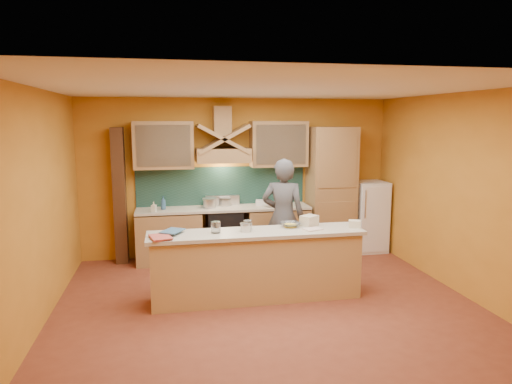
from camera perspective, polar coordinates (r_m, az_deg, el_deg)
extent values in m
cube|color=brown|center=(6.17, 1.56, -14.09)|extent=(5.50, 5.00, 0.01)
cube|color=white|center=(5.69, 1.68, 12.82)|extent=(5.50, 5.00, 0.01)
cube|color=orange|center=(8.20, -2.23, 1.84)|extent=(5.50, 0.02, 2.80)
cube|color=orange|center=(3.44, 10.91, -8.42)|extent=(5.50, 0.02, 2.80)
cube|color=orange|center=(5.83, -25.81, -2.00)|extent=(0.02, 5.00, 2.80)
cube|color=orange|center=(6.91, 24.46, -0.31)|extent=(0.02, 5.00, 2.80)
cube|color=#9F7648|center=(7.99, -10.78, -5.59)|extent=(1.10, 0.60, 0.86)
cube|color=#9F7648|center=(8.21, 2.64, -5.03)|extent=(1.10, 0.60, 0.86)
cube|color=#BFB6A2|center=(7.94, -4.01, -2.06)|extent=(3.00, 0.62, 0.04)
cube|color=black|center=(8.04, -3.98, -5.21)|extent=(0.60, 0.58, 0.90)
cube|color=#183630|center=(8.16, -4.29, 0.73)|extent=(3.00, 0.03, 0.70)
cube|color=#9F7648|center=(7.87, -4.13, 4.60)|extent=(0.92, 0.50, 0.24)
cube|color=#9F7648|center=(7.95, -4.27, 8.83)|extent=(0.30, 0.30, 0.50)
cube|color=#9F7648|center=(7.87, -11.49, 5.76)|extent=(1.00, 0.35, 0.80)
cube|color=#9F7648|center=(8.11, 2.85, 6.02)|extent=(1.00, 0.35, 0.80)
cube|color=#9F7648|center=(8.36, 9.34, 0.14)|extent=(0.80, 0.60, 2.30)
cube|color=white|center=(8.74, 13.88, -2.96)|extent=(0.58, 0.60, 1.30)
cube|color=#472816|center=(8.03, -16.66, -0.48)|extent=(0.20, 0.30, 2.30)
cube|color=tan|center=(6.27, 0.06, -9.41)|extent=(2.80, 0.55, 0.88)
cube|color=#BFB6A2|center=(6.14, 0.06, -5.15)|extent=(2.90, 0.62, 0.05)
imported|color=#4C4C51|center=(7.12, 3.41, -3.19)|extent=(0.79, 0.66, 1.84)
cylinder|color=silver|center=(7.91, -5.83, -1.50)|extent=(0.25, 0.25, 0.17)
cylinder|color=#B7B7BE|center=(8.07, -3.89, -1.38)|extent=(0.24, 0.24, 0.14)
imported|color=beige|center=(7.70, -12.66, -1.82)|extent=(0.10, 0.10, 0.17)
imported|color=#2E5681|center=(7.86, -11.52, -1.34)|extent=(0.09, 0.09, 0.23)
imported|color=silver|center=(7.97, 1.84, -1.58)|extent=(0.30, 0.30, 0.07)
cube|color=silver|center=(8.12, 0.85, -1.33)|extent=(0.28, 0.24, 0.09)
imported|color=#BD4E43|center=(5.85, -13.04, -5.68)|extent=(0.32, 0.38, 0.03)
imported|color=#395D7F|center=(6.14, -11.33, -4.75)|extent=(0.36, 0.39, 0.02)
cylinder|color=silver|center=(6.05, -5.05, -4.41)|extent=(0.16, 0.16, 0.15)
cylinder|color=white|center=(6.13, -1.03, -4.24)|extent=(0.14, 0.14, 0.15)
cube|color=silver|center=(6.11, -1.36, -4.53)|extent=(0.11, 0.11, 0.09)
imported|color=silver|center=(6.38, 4.32, -4.10)|extent=(0.28, 0.28, 0.06)
cube|color=beige|center=(6.26, 7.09, -4.63)|extent=(0.28, 0.24, 0.02)
cube|color=beige|center=(6.48, 6.66, -3.57)|extent=(0.29, 0.27, 0.15)
cube|color=beige|center=(6.48, 12.23, -3.92)|extent=(0.20, 0.18, 0.10)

